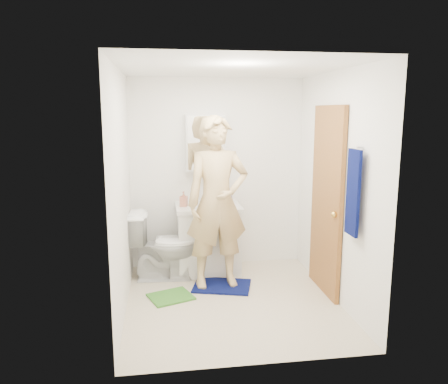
# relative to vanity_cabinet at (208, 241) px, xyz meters

# --- Properties ---
(floor) EXTENTS (2.20, 2.40, 0.02)m
(floor) POSITION_rel_vanity_cabinet_xyz_m (0.15, -0.91, -0.41)
(floor) COLOR beige
(floor) RESTS_ON ground
(ceiling) EXTENTS (2.20, 2.40, 0.02)m
(ceiling) POSITION_rel_vanity_cabinet_xyz_m (0.15, -0.91, 2.01)
(ceiling) COLOR white
(ceiling) RESTS_ON ground
(wall_back) EXTENTS (2.20, 0.02, 2.40)m
(wall_back) POSITION_rel_vanity_cabinet_xyz_m (0.15, 0.30, 0.80)
(wall_back) COLOR white
(wall_back) RESTS_ON ground
(wall_front) EXTENTS (2.20, 0.02, 2.40)m
(wall_front) POSITION_rel_vanity_cabinet_xyz_m (0.15, -2.12, 0.80)
(wall_front) COLOR white
(wall_front) RESTS_ON ground
(wall_left) EXTENTS (0.02, 2.40, 2.40)m
(wall_left) POSITION_rel_vanity_cabinet_xyz_m (-0.96, -0.91, 0.80)
(wall_left) COLOR white
(wall_left) RESTS_ON ground
(wall_right) EXTENTS (0.02, 2.40, 2.40)m
(wall_right) POSITION_rel_vanity_cabinet_xyz_m (1.26, -0.91, 0.80)
(wall_right) COLOR white
(wall_right) RESTS_ON ground
(vanity_cabinet) EXTENTS (0.75, 0.55, 0.80)m
(vanity_cabinet) POSITION_rel_vanity_cabinet_xyz_m (0.00, 0.00, 0.00)
(vanity_cabinet) COLOR white
(vanity_cabinet) RESTS_ON floor
(countertop) EXTENTS (0.79, 0.59, 0.05)m
(countertop) POSITION_rel_vanity_cabinet_xyz_m (0.00, 0.00, 0.43)
(countertop) COLOR white
(countertop) RESTS_ON vanity_cabinet
(sink_basin) EXTENTS (0.40, 0.40, 0.03)m
(sink_basin) POSITION_rel_vanity_cabinet_xyz_m (0.00, 0.00, 0.44)
(sink_basin) COLOR white
(sink_basin) RESTS_ON countertop
(faucet) EXTENTS (0.03, 0.03, 0.12)m
(faucet) POSITION_rel_vanity_cabinet_xyz_m (0.00, 0.18, 0.51)
(faucet) COLOR silver
(faucet) RESTS_ON countertop
(medicine_cabinet) EXTENTS (0.50, 0.12, 0.70)m
(medicine_cabinet) POSITION_rel_vanity_cabinet_xyz_m (0.00, 0.22, 1.20)
(medicine_cabinet) COLOR white
(medicine_cabinet) RESTS_ON wall_back
(mirror_panel) EXTENTS (0.46, 0.01, 0.66)m
(mirror_panel) POSITION_rel_vanity_cabinet_xyz_m (0.00, 0.16, 1.20)
(mirror_panel) COLOR white
(mirror_panel) RESTS_ON wall_back
(door) EXTENTS (0.05, 0.80, 2.05)m
(door) POSITION_rel_vanity_cabinet_xyz_m (1.22, -0.76, 0.62)
(door) COLOR #A7682E
(door) RESTS_ON ground
(door_knob) EXTENTS (0.07, 0.07, 0.07)m
(door_knob) POSITION_rel_vanity_cabinet_xyz_m (1.18, -1.08, 0.55)
(door_knob) COLOR gold
(door_knob) RESTS_ON door
(towel) EXTENTS (0.03, 0.24, 0.80)m
(towel) POSITION_rel_vanity_cabinet_xyz_m (1.18, -1.48, 0.85)
(towel) COLOR #080F4B
(towel) RESTS_ON wall_right
(towel_hook) EXTENTS (0.06, 0.02, 0.02)m
(towel_hook) POSITION_rel_vanity_cabinet_xyz_m (1.22, -1.48, 1.27)
(towel_hook) COLOR silver
(towel_hook) RESTS_ON wall_right
(toilet) EXTENTS (0.83, 0.50, 0.82)m
(toilet) POSITION_rel_vanity_cabinet_xyz_m (-0.54, -0.15, 0.01)
(toilet) COLOR white
(toilet) RESTS_ON floor
(bath_mat) EXTENTS (0.74, 0.61, 0.02)m
(bath_mat) POSITION_rel_vanity_cabinet_xyz_m (0.10, -0.53, -0.39)
(bath_mat) COLOR #080F4B
(bath_mat) RESTS_ON floor
(green_rug) EXTENTS (0.54, 0.50, 0.02)m
(green_rug) POSITION_rel_vanity_cabinet_xyz_m (-0.49, -0.74, -0.39)
(green_rug) COLOR #3F842C
(green_rug) RESTS_ON floor
(soap_dispenser) EXTENTS (0.11, 0.11, 0.18)m
(soap_dispenser) POSITION_rel_vanity_cabinet_xyz_m (-0.30, -0.01, 0.54)
(soap_dispenser) COLOR #D17B61
(soap_dispenser) RESTS_ON countertop
(toothbrush_cup) EXTENTS (0.15, 0.15, 0.09)m
(toothbrush_cup) POSITION_rel_vanity_cabinet_xyz_m (0.26, 0.12, 0.49)
(toothbrush_cup) COLOR #704497
(toothbrush_cup) RESTS_ON countertop
(man) EXTENTS (0.75, 0.54, 1.93)m
(man) POSITION_rel_vanity_cabinet_xyz_m (0.05, -0.49, 0.58)
(man) COLOR tan
(man) RESTS_ON bath_mat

